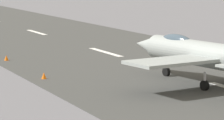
# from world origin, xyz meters

# --- Properties ---
(fighter_jet) EXTENTS (17.35, 15.21, 5.68)m
(fighter_jet) POSITION_xyz_m (3.90, 0.96, 2.47)
(fighter_jet) COLOR #9BA4A2
(fighter_jet) RESTS_ON ground
(marker_cone_mid) EXTENTS (0.44, 0.44, 0.55)m
(marker_cone_mid) POSITION_xyz_m (11.55, 11.57, 0.28)
(marker_cone_mid) COLOR orange
(marker_cone_mid) RESTS_ON ground
(marker_cone_far) EXTENTS (0.44, 0.44, 0.55)m
(marker_cone_far) POSITION_xyz_m (23.28, 11.57, 0.28)
(marker_cone_far) COLOR orange
(marker_cone_far) RESTS_ON ground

